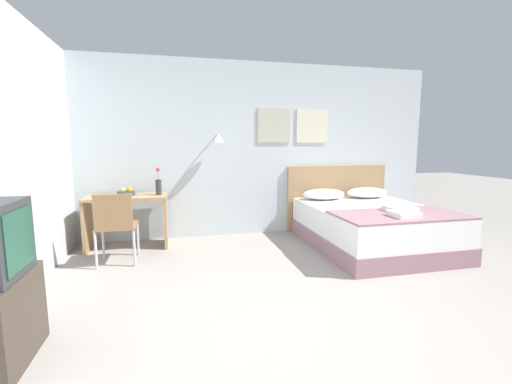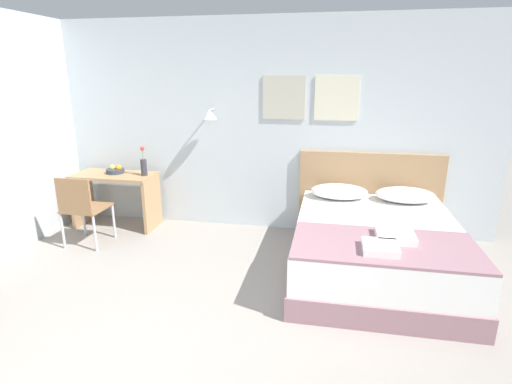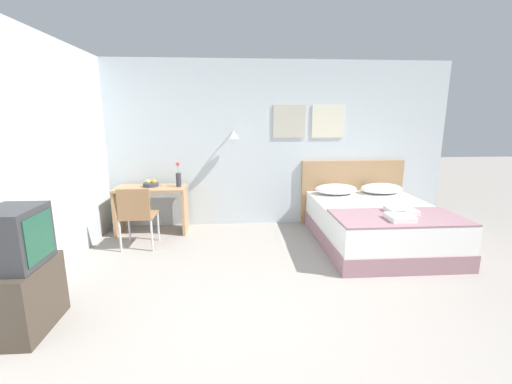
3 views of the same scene
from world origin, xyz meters
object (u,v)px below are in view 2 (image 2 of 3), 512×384
object	(u,v)px
pillow_right	(405,195)
fruit_bowl	(115,170)
bed	(375,248)
flower_vase	(144,165)
folded_towel_mid_bed	(380,247)
throw_blanket	(385,245)
headboard	(369,195)
folded_towel_near_foot	(395,235)
desk_chair	(81,205)
desk	(116,190)
pillow_left	(339,191)

from	to	relation	value
pillow_right	fruit_bowl	world-z (taller)	fruit_bowl
bed	flower_vase	bearing A→B (deg)	165.14
bed	folded_towel_mid_bed	world-z (taller)	folded_towel_mid_bed
throw_blanket	flower_vase	bearing A→B (deg)	154.64
pillow_right	fruit_bowl	distance (m)	3.65
fruit_bowl	headboard	bearing A→B (deg)	4.39
fruit_bowl	pillow_right	bearing A→B (deg)	-0.70
folded_towel_mid_bed	flower_vase	xyz separation A→B (m)	(-2.79, 1.49, 0.24)
fruit_bowl	throw_blanket	bearing A→B (deg)	-23.06
headboard	folded_towel_mid_bed	bearing A→B (deg)	-91.68
folded_towel_near_foot	fruit_bowl	world-z (taller)	fruit_bowl
desk_chair	bed	bearing A→B (deg)	-0.95
pillow_right	folded_towel_mid_bed	distance (m)	1.55
desk	pillow_left	bearing A→B (deg)	0.17
throw_blanket	desk_chair	bearing A→B (deg)	168.93
headboard	folded_towel_near_foot	xyz separation A→B (m)	(0.10, -1.50, 0.08)
pillow_right	desk_chair	xyz separation A→B (m)	(-3.69, -0.70, -0.13)
throw_blanket	folded_towel_near_foot	size ratio (longest dim) A/B	4.64
pillow_left	folded_towel_near_foot	xyz separation A→B (m)	(0.48, -1.21, -0.03)
flower_vase	desk	bearing A→B (deg)	-179.06
pillow_right	throw_blanket	bearing A→B (deg)	-105.49
pillow_left	folded_towel_mid_bed	bearing A→B (deg)	-77.85
bed	desk	xyz separation A→B (m)	(-3.27, 0.75, 0.22)
desk	desk_chair	xyz separation A→B (m)	(-0.04, -0.69, 0.02)
headboard	flower_vase	xyz separation A→B (m)	(-2.84, -0.30, 0.32)
bed	desk_chair	size ratio (longest dim) A/B	2.38
headboard	folded_towel_near_foot	bearing A→B (deg)	-86.09
folded_towel_near_foot	pillow_right	bearing A→B (deg)	77.33
pillow_right	folded_towel_near_foot	bearing A→B (deg)	-102.67
fruit_bowl	folded_towel_near_foot	bearing A→B (deg)	-20.32
pillow_left	desk	bearing A→B (deg)	-179.83
desk_chair	fruit_bowl	xyz separation A→B (m)	(0.04, 0.75, 0.25)
throw_blanket	fruit_bowl	distance (m)	3.56
folded_towel_mid_bed	desk_chair	bearing A→B (deg)	166.36
pillow_right	bed	bearing A→B (deg)	-116.31
folded_towel_near_foot	fruit_bowl	bearing A→B (deg)	159.68
throw_blanket	pillow_right	bearing A→B (deg)	74.51
fruit_bowl	flower_vase	distance (m)	0.44
headboard	pillow_left	size ratio (longest dim) A/B	2.58
throw_blanket	bed	bearing A→B (deg)	90.00
folded_towel_near_foot	fruit_bowl	xyz separation A→B (m)	(-3.38, 1.25, 0.14)
headboard	flower_vase	world-z (taller)	flower_vase
headboard	throw_blanket	size ratio (longest dim) A/B	1.11
folded_towel_mid_bed	fruit_bowl	distance (m)	3.57
headboard	desk_chair	world-z (taller)	headboard
folded_towel_mid_bed	headboard	bearing A→B (deg)	88.32
bed	throw_blanket	distance (m)	0.66
folded_towel_near_foot	fruit_bowl	distance (m)	3.61
headboard	throw_blanket	xyz separation A→B (m)	(0.00, -1.65, 0.04)
desk	desk_chair	size ratio (longest dim) A/B	1.23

